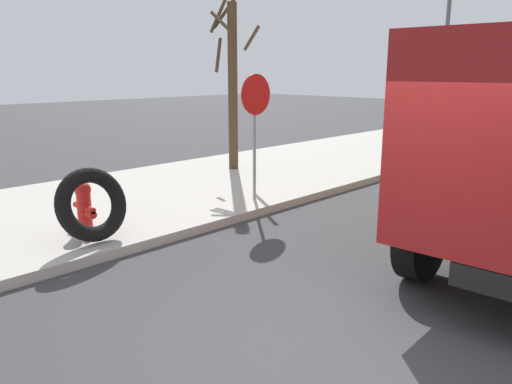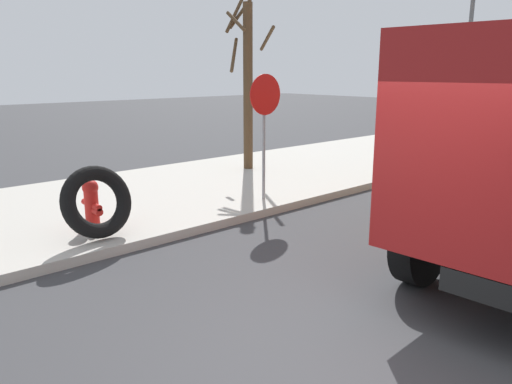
{
  "view_description": "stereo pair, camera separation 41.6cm",
  "coord_description": "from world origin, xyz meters",
  "px_view_note": "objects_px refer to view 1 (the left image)",
  "views": [
    {
      "loc": [
        -3.37,
        -2.06,
        2.6
      ],
      "look_at": [
        1.37,
        2.56,
        0.98
      ],
      "focal_mm": 34.92,
      "sensor_mm": 36.0,
      "label": 1
    },
    {
      "loc": [
        -3.07,
        -2.35,
        2.6
      ],
      "look_at": [
        1.37,
        2.56,
        0.98
      ],
      "focal_mm": 34.92,
      "sensor_mm": 36.0,
      "label": 2
    }
  ],
  "objects_px": {
    "fire_hydrant": "(84,205)",
    "stop_sign": "(255,113)",
    "loose_tire": "(92,205)",
    "bare_tree": "(232,80)",
    "street_light_pole": "(445,53)"
  },
  "relations": [
    {
      "from": "fire_hydrant",
      "to": "loose_tire",
      "type": "bearing_deg",
      "value": -106.16
    },
    {
      "from": "bare_tree",
      "to": "fire_hydrant",
      "type": "bearing_deg",
      "value": -158.01
    },
    {
      "from": "fire_hydrant",
      "to": "loose_tire",
      "type": "xyz_separation_m",
      "value": [
        -0.17,
        -0.58,
        0.14
      ]
    },
    {
      "from": "loose_tire",
      "to": "street_light_pole",
      "type": "bearing_deg",
      "value": -0.21
    },
    {
      "from": "loose_tire",
      "to": "street_light_pole",
      "type": "distance_m",
      "value": 11.55
    },
    {
      "from": "loose_tire",
      "to": "bare_tree",
      "type": "bearing_deg",
      "value": 26.59
    },
    {
      "from": "fire_hydrant",
      "to": "stop_sign",
      "type": "relative_size",
      "value": 0.32
    },
    {
      "from": "loose_tire",
      "to": "bare_tree",
      "type": "relative_size",
      "value": 0.26
    },
    {
      "from": "stop_sign",
      "to": "loose_tire",
      "type": "bearing_deg",
      "value": -179.46
    },
    {
      "from": "street_light_pole",
      "to": "loose_tire",
      "type": "bearing_deg",
      "value": 179.79
    },
    {
      "from": "fire_hydrant",
      "to": "bare_tree",
      "type": "bearing_deg",
      "value": 21.99
    },
    {
      "from": "stop_sign",
      "to": "street_light_pole",
      "type": "height_order",
      "value": "street_light_pole"
    },
    {
      "from": "stop_sign",
      "to": "street_light_pole",
      "type": "distance_m",
      "value": 7.96
    },
    {
      "from": "loose_tire",
      "to": "bare_tree",
      "type": "xyz_separation_m",
      "value": [
        5.3,
        2.65,
        1.66
      ]
    },
    {
      "from": "fire_hydrant",
      "to": "stop_sign",
      "type": "height_order",
      "value": "stop_sign"
    }
  ]
}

